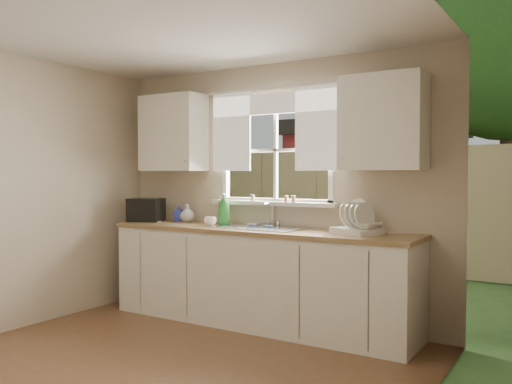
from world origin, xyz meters
The scene contains 21 objects.
ground centered at (0.00, 0.00, 0.00)m, with size 4.00×4.00×0.00m, color brown.
room_walls centered at (0.00, -0.07, 1.24)m, with size 3.62×4.02×2.50m.
ceiling centered at (0.00, 0.00, 2.50)m, with size 3.60×4.00×0.02m, color silver.
window centered at (0.00, 2.00, 1.49)m, with size 1.38×0.16×1.06m.
curtains centered at (0.00, 1.95, 1.93)m, with size 1.50×0.03×0.81m.
base_cabinets centered at (0.00, 1.68, 0.43)m, with size 3.00×0.62×0.87m, color white.
countertop centered at (0.00, 1.68, 0.89)m, with size 3.04×0.65×0.04m, color #937449.
upper_cabinet_left centered at (-1.15, 1.82, 1.85)m, with size 0.70×0.33×0.80m, color white.
upper_cabinet_right centered at (1.15, 1.82, 1.85)m, with size 0.70×0.33×0.80m, color white.
wall_outlet centered at (0.88, 1.99, 1.08)m, with size 0.08×0.01×0.12m, color beige.
sill_jars centered at (0.06, 1.94, 1.18)m, with size 0.50×0.04×0.06m.
backyard centered at (0.58, 8.42, 3.46)m, with size 20.00×10.00×6.13m.
sink centered at (0.00, 1.71, 0.84)m, with size 0.88×0.52×0.40m.
dish_rack centered at (0.96, 1.73, 0.99)m, with size 0.47×0.42×0.30m.
bowl centered at (1.07, 1.68, 0.99)m, with size 0.22×0.22×0.05m, color silver.
soap_bottle_a centered at (-0.46, 1.78, 1.07)m, with size 0.12×0.12×0.32m, color green.
soap_bottle_b centered at (-1.10, 1.85, 1.00)m, with size 0.08×0.08×0.18m, color blue.
soap_bottle_c centered at (-0.97, 1.83, 1.00)m, with size 0.15×0.15×0.19m, color #EDE7C3.
saucer centered at (-1.29, 1.66, 0.92)m, with size 0.18×0.18×0.01m, color white.
cup centered at (-0.50, 1.60, 0.96)m, with size 0.12×0.12×0.09m, color white.
black_appliance centered at (-1.40, 1.67, 1.03)m, with size 0.34×0.29×0.25m, color black.
Camera 1 is at (2.65, -2.61, 1.43)m, focal length 38.00 mm.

